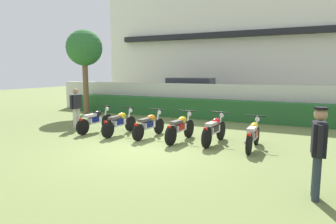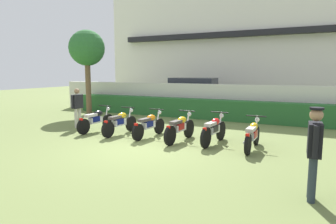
# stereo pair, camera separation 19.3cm
# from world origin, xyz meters

# --- Properties ---
(ground) EXTENTS (60.00, 60.00, 0.00)m
(ground) POSITION_xyz_m (0.00, 0.00, 0.00)
(ground) COLOR olive
(building) EXTENTS (19.90, 6.50, 8.78)m
(building) POSITION_xyz_m (0.00, 15.37, 4.39)
(building) COLOR white
(building) RESTS_ON ground
(compound_wall) EXTENTS (18.90, 0.30, 1.65)m
(compound_wall) POSITION_xyz_m (0.00, 6.96, 0.82)
(compound_wall) COLOR silver
(compound_wall) RESTS_ON ground
(hedge_row) EXTENTS (15.12, 0.70, 0.94)m
(hedge_row) POSITION_xyz_m (0.00, 6.26, 0.47)
(hedge_row) COLOR #28602D
(hedge_row) RESTS_ON ground
(parked_car) EXTENTS (4.61, 2.31, 1.89)m
(parked_car) POSITION_xyz_m (-1.97, 9.67, 0.94)
(parked_car) COLOR black
(parked_car) RESTS_ON ground
(tree_near_inspector) EXTENTS (1.90, 1.90, 4.47)m
(tree_near_inspector) POSITION_xyz_m (-6.50, 5.23, 3.45)
(tree_near_inspector) COLOR brown
(tree_near_inspector) RESTS_ON ground
(motorcycle_in_row_0) EXTENTS (0.60, 1.93, 0.95)m
(motorcycle_in_row_0) POSITION_xyz_m (-2.89, 1.51, 0.44)
(motorcycle_in_row_0) COLOR black
(motorcycle_in_row_0) RESTS_ON ground
(motorcycle_in_row_1) EXTENTS (0.60, 1.91, 0.95)m
(motorcycle_in_row_1) POSITION_xyz_m (-1.77, 1.46, 0.44)
(motorcycle_in_row_1) COLOR black
(motorcycle_in_row_1) RESTS_ON ground
(motorcycle_in_row_2) EXTENTS (0.60, 1.87, 0.94)m
(motorcycle_in_row_2) POSITION_xyz_m (-0.59, 1.53, 0.44)
(motorcycle_in_row_2) COLOR black
(motorcycle_in_row_2) RESTS_ON ground
(motorcycle_in_row_3) EXTENTS (0.60, 1.91, 0.97)m
(motorcycle_in_row_3) POSITION_xyz_m (0.63, 1.43, 0.45)
(motorcycle_in_row_3) COLOR black
(motorcycle_in_row_3) RESTS_ON ground
(motorcycle_in_row_4) EXTENTS (0.60, 1.86, 0.97)m
(motorcycle_in_row_4) POSITION_xyz_m (1.72, 1.59, 0.46)
(motorcycle_in_row_4) COLOR black
(motorcycle_in_row_4) RESTS_ON ground
(motorcycle_in_row_5) EXTENTS (0.60, 1.84, 0.95)m
(motorcycle_in_row_5) POSITION_xyz_m (2.94, 1.43, 0.44)
(motorcycle_in_row_5) COLOR black
(motorcycle_in_row_5) RESTS_ON ground
(inspector_person) EXTENTS (0.22, 0.65, 1.59)m
(inspector_person) POSITION_xyz_m (-4.09, 1.81, 0.93)
(inspector_person) COLOR beige
(inspector_person) RESTS_ON ground
(officer_0) EXTENTS (0.24, 0.66, 1.66)m
(officer_0) POSITION_xyz_m (4.51, -1.59, 0.98)
(officer_0) COLOR #28333D
(officer_0) RESTS_ON ground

